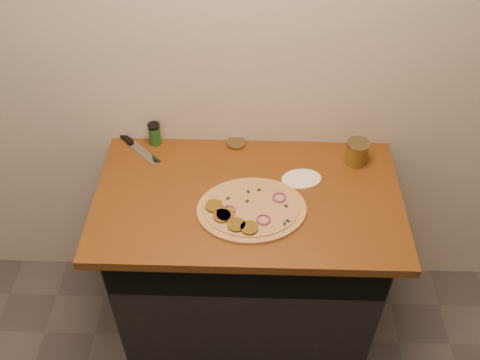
{
  "coord_description": "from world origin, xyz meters",
  "views": [
    {
      "loc": [
        0.01,
        -0.04,
        2.39
      ],
      "look_at": [
        -0.03,
        1.45,
        0.95
      ],
      "focal_mm": 40.0,
      "sensor_mm": 36.0,
      "label": 1
    }
  ],
  "objects_px": {
    "pizza": "(250,210)",
    "chefs_knife": "(133,144)",
    "spice_shaker": "(155,134)",
    "salsa_jar": "(357,152)"
  },
  "relations": [
    {
      "from": "pizza",
      "to": "salsa_jar",
      "type": "distance_m",
      "value": 0.52
    },
    {
      "from": "pizza",
      "to": "salsa_jar",
      "type": "bearing_deg",
      "value": 34.33
    },
    {
      "from": "pizza",
      "to": "chefs_knife",
      "type": "distance_m",
      "value": 0.63
    },
    {
      "from": "pizza",
      "to": "spice_shaker",
      "type": "relative_size",
      "value": 4.4
    },
    {
      "from": "chefs_knife",
      "to": "pizza",
      "type": "bearing_deg",
      "value": -36.09
    },
    {
      "from": "spice_shaker",
      "to": "salsa_jar",
      "type": "bearing_deg",
      "value": -6.34
    },
    {
      "from": "chefs_knife",
      "to": "spice_shaker",
      "type": "relative_size",
      "value": 2.27
    },
    {
      "from": "pizza",
      "to": "chefs_knife",
      "type": "xyz_separation_m",
      "value": [
        -0.51,
        0.37,
        -0.0
      ]
    },
    {
      "from": "chefs_knife",
      "to": "spice_shaker",
      "type": "distance_m",
      "value": 0.11
    },
    {
      "from": "salsa_jar",
      "to": "spice_shaker",
      "type": "xyz_separation_m",
      "value": [
        -0.85,
        0.09,
        0.0
      ]
    }
  ]
}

